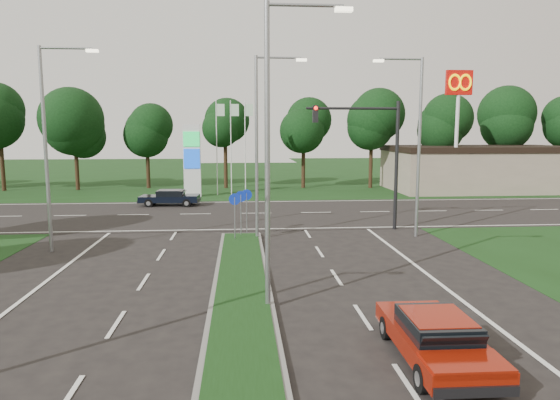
{
  "coord_description": "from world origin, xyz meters",
  "views": [
    {
      "loc": [
        0.02,
        -8.64,
        5.31
      ],
      "look_at": [
        1.82,
        14.31,
        2.2
      ],
      "focal_mm": 32.0,
      "sensor_mm": 36.0,
      "label": 1
    }
  ],
  "objects": [
    {
      "name": "red_sedan",
      "position": [
        4.49,
        2.08,
        0.62
      ],
      "size": [
        1.79,
        4.23,
        1.16
      ],
      "rotation": [
        0.0,
        0.0,
        -0.01
      ],
      "color": "maroon",
      "rests_on": "ground"
    },
    {
      "name": "navy_sedan",
      "position": [
        -5.18,
        28.0,
        0.63
      ],
      "size": [
        4.33,
        1.98,
        1.17
      ],
      "rotation": [
        0.0,
        0.0,
        1.51
      ],
      "color": "black",
      "rests_on": "ground"
    },
    {
      "name": "cross_road",
      "position": [
        0.0,
        24.0,
        0.0
      ],
      "size": [
        160.0,
        12.0,
        0.02
      ],
      "primitive_type": "cube",
      "color": "black",
      "rests_on": "ground"
    },
    {
      "name": "traffic_signal",
      "position": [
        7.19,
        18.0,
        4.65
      ],
      "size": [
        5.1,
        0.42,
        7.0
      ],
      "color": "black",
      "rests_on": "ground"
    },
    {
      "name": "median_signs",
      "position": [
        0.0,
        16.4,
        1.71
      ],
      "size": [
        1.16,
        1.76,
        2.38
      ],
      "color": "gray",
      "rests_on": "ground"
    },
    {
      "name": "gas_pylon",
      "position": [
        -3.79,
        33.05,
        3.2
      ],
      "size": [
        5.8,
        1.26,
        8.0
      ],
      "color": "silver",
      "rests_on": "ground"
    },
    {
      "name": "streetlight_median_near",
      "position": [
        1.0,
        6.0,
        5.08
      ],
      "size": [
        2.53,
        0.22,
        9.0
      ],
      "color": "gray",
      "rests_on": "ground"
    },
    {
      "name": "treeline_far",
      "position": [
        0.1,
        39.93,
        6.83
      ],
      "size": [
        6.0,
        6.0,
        9.9
      ],
      "color": "black",
      "rests_on": "ground"
    },
    {
      "name": "streetlight_right_far",
      "position": [
        8.8,
        16.0,
        5.08
      ],
      "size": [
        2.53,
        0.22,
        9.0
      ],
      "rotation": [
        0.0,
        0.0,
        3.14
      ],
      "color": "gray",
      "rests_on": "ground"
    },
    {
      "name": "mcdonalds_sign",
      "position": [
        18.0,
        31.97,
        7.99
      ],
      "size": [
        2.2,
        0.47,
        10.4
      ],
      "color": "silver",
      "rests_on": "ground"
    },
    {
      "name": "commercial_building",
      "position": [
        22.0,
        36.0,
        2.0
      ],
      "size": [
        16.0,
        9.0,
        4.0
      ],
      "primitive_type": "cube",
      "color": "gray",
      "rests_on": "ground"
    },
    {
      "name": "verge_far",
      "position": [
        0.0,
        55.0,
        0.0
      ],
      "size": [
        160.0,
        50.0,
        0.02
      ],
      "primitive_type": "cube",
      "color": "black",
      "rests_on": "ground"
    },
    {
      "name": "median_kerb",
      "position": [
        0.0,
        4.0,
        0.06
      ],
      "size": [
        2.0,
        26.0,
        0.12
      ],
      "primitive_type": "cube",
      "color": "slate",
      "rests_on": "ground"
    },
    {
      "name": "streetlight_median_far",
      "position": [
        1.0,
        16.0,
        5.08
      ],
      "size": [
        2.53,
        0.22,
        9.0
      ],
      "color": "gray",
      "rests_on": "ground"
    },
    {
      "name": "streetlight_left_far",
      "position": [
        -8.3,
        14.0,
        5.08
      ],
      "size": [
        2.53,
        0.22,
        9.0
      ],
      "color": "gray",
      "rests_on": "ground"
    }
  ]
}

